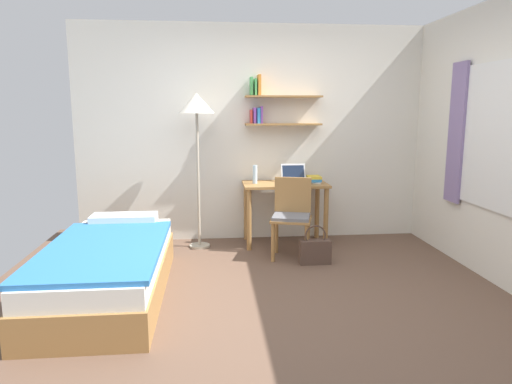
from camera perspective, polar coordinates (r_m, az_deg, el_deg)
The scene contains 10 objects.
ground_plane at distance 3.98m, azimuth 3.51°, elevation -13.39°, with size 5.28×5.28×0.00m, color brown.
wall_back at distance 5.67m, azimuth 0.46°, elevation 7.28°, with size 4.40×0.27×2.60m.
bed at distance 4.21m, azimuth -17.79°, elevation -9.04°, with size 0.95×2.04×0.54m.
desk at distance 5.47m, azimuth 3.61°, elevation -0.40°, with size 0.99×0.54×0.74m.
desk_chair at distance 5.01m, azimuth 4.45°, elevation -2.68°, with size 0.51×0.48×0.86m.
standing_lamp at distance 5.27m, azimuth -7.37°, elevation 9.84°, with size 0.40×0.40×1.78m.
laptop at distance 5.52m, azimuth 4.71°, elevation 1.80°, with size 0.30×0.23×0.21m.
water_bottle at distance 5.39m, azimuth -0.13°, elevation 2.21°, with size 0.05×0.05×0.22m, color silver.
book_stack at distance 5.48m, azimuth 7.14°, elevation 1.56°, with size 0.19×0.23×0.08m.
handbag at distance 4.87m, azimuth 7.34°, elevation -7.24°, with size 0.32×0.12×0.42m.
Camera 1 is at (-0.59, -3.61, 1.59)m, focal length 32.25 mm.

